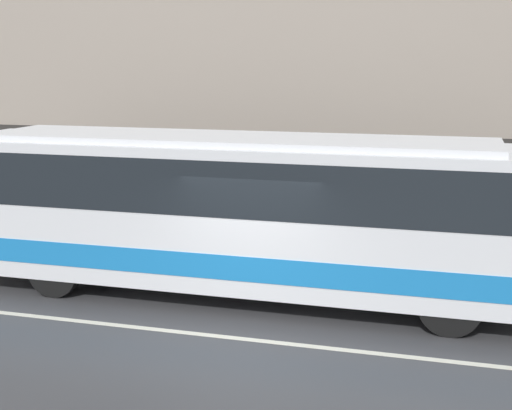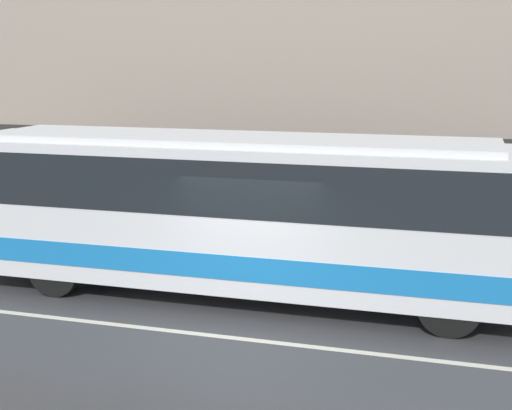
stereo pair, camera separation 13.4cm
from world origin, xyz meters
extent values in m
plane|color=#38383A|center=(0.00, 0.00, 0.00)|extent=(60.00, 60.00, 0.00)
cube|color=gray|center=(0.00, 5.41, 0.07)|extent=(60.00, 2.82, 0.14)
cube|color=gray|center=(0.00, 6.97, 5.40)|extent=(60.00, 0.30, 10.80)
cube|color=#2D2B28|center=(0.00, 6.81, 1.35)|extent=(60.00, 0.06, 2.70)
cube|color=beige|center=(0.00, 0.00, 0.00)|extent=(54.00, 0.14, 0.01)
cube|color=silver|center=(-0.68, 2.20, 1.66)|extent=(11.37, 2.52, 2.62)
cube|color=#1972BF|center=(-0.68, 2.20, 0.90)|extent=(11.31, 2.54, 0.45)
cube|color=black|center=(-0.68, 2.20, 2.29)|extent=(11.03, 2.54, 0.99)
cube|color=silver|center=(-0.68, 2.20, 3.03)|extent=(9.66, 2.14, 0.12)
cylinder|color=black|center=(3.40, 1.10, 0.52)|extent=(1.04, 0.28, 1.04)
cylinder|color=black|center=(3.40, 3.30, 0.52)|extent=(1.04, 0.28, 1.04)
cylinder|color=black|center=(-3.97, 1.10, 0.52)|extent=(1.04, 0.28, 1.04)
cylinder|color=black|center=(-3.97, 3.30, 0.52)|extent=(1.04, 0.28, 1.04)
cylinder|color=maroon|center=(-1.52, 5.19, 0.86)|extent=(0.36, 0.36, 1.42)
sphere|color=tan|center=(-1.52, 5.19, 1.70)|extent=(0.26, 0.26, 0.26)
camera|label=1|loc=(3.34, -10.53, 4.50)|focal=50.00mm
camera|label=2|loc=(3.47, -10.49, 4.50)|focal=50.00mm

